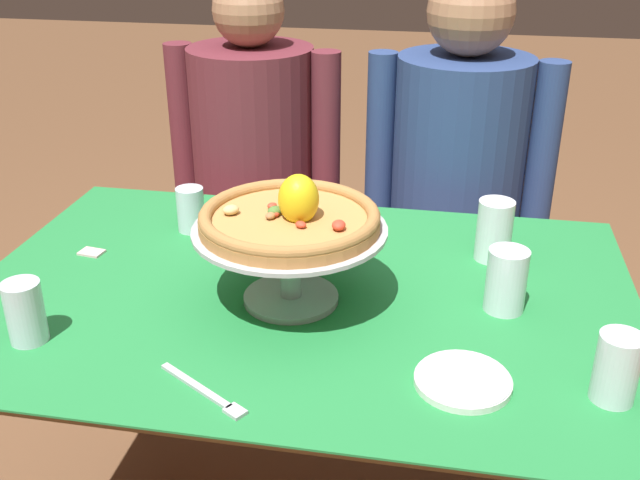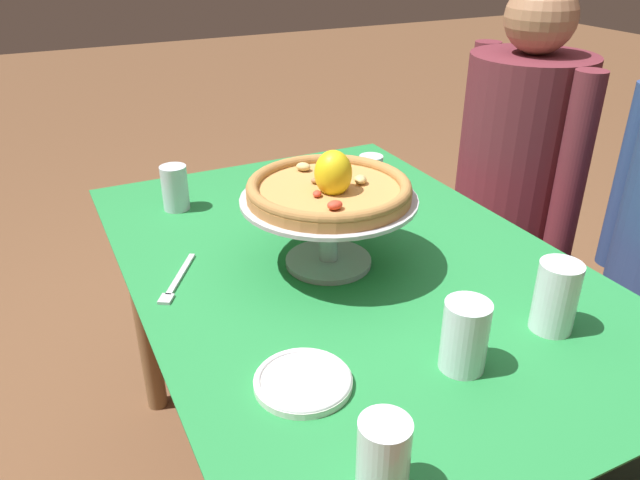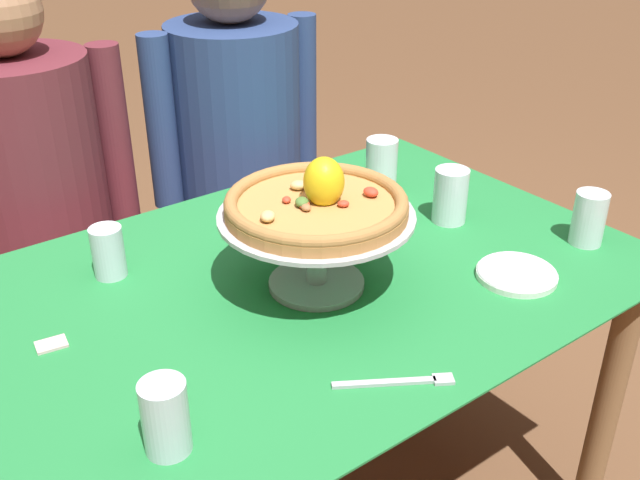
{
  "view_description": "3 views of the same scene",
  "coord_description": "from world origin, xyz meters",
  "px_view_note": "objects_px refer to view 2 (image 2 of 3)",
  "views": [
    {
      "loc": [
        0.27,
        -1.23,
        1.43
      ],
      "look_at": [
        0.03,
        0.02,
        0.82
      ],
      "focal_mm": 41.68,
      "sensor_mm": 36.0,
      "label": 1
    },
    {
      "loc": [
        1.0,
        -0.55,
        1.36
      ],
      "look_at": [
        -0.04,
        -0.05,
        0.76
      ],
      "focal_mm": 34.63,
      "sensor_mm": 36.0,
      "label": 2
    },
    {
      "loc": [
        -0.72,
        -0.99,
        1.46
      ],
      "look_at": [
        -0.0,
        -0.05,
        0.82
      ],
      "focal_mm": 41.51,
      "sensor_mm": 36.0,
      "label": 3
    }
  ],
  "objects_px": {
    "water_glass_side_right": "(462,340)",
    "water_glass_back_left": "(370,177)",
    "water_glass_back_right": "(555,301)",
    "sugar_packet": "(291,179)",
    "water_glass_front_left": "(175,190)",
    "pizza": "(329,187)",
    "side_plate": "(303,381)",
    "pizza_stand": "(329,219)",
    "diner_left": "(512,201)",
    "dinner_fork": "(177,281)",
    "water_glass_front_right": "(383,462)"
  },
  "relations": [
    {
      "from": "pizza_stand",
      "to": "water_glass_side_right",
      "type": "height_order",
      "value": "pizza_stand"
    },
    {
      "from": "pizza_stand",
      "to": "water_glass_back_right",
      "type": "height_order",
      "value": "pizza_stand"
    },
    {
      "from": "water_glass_back_left",
      "to": "side_plate",
      "type": "distance_m",
      "value": 0.78
    },
    {
      "from": "water_glass_back_left",
      "to": "pizza",
      "type": "bearing_deg",
      "value": -42.67
    },
    {
      "from": "pizza_stand",
      "to": "diner_left",
      "type": "bearing_deg",
      "value": 110.02
    },
    {
      "from": "side_plate",
      "to": "diner_left",
      "type": "xyz_separation_m",
      "value": [
        -0.6,
        0.98,
        -0.13
      ]
    },
    {
      "from": "pizza_stand",
      "to": "dinner_fork",
      "type": "bearing_deg",
      "value": -102.22
    },
    {
      "from": "pizza_stand",
      "to": "pizza",
      "type": "distance_m",
      "value": 0.07
    },
    {
      "from": "side_plate",
      "to": "water_glass_back_left",
      "type": "bearing_deg",
      "value": 142.18
    },
    {
      "from": "side_plate",
      "to": "diner_left",
      "type": "height_order",
      "value": "diner_left"
    },
    {
      "from": "pizza",
      "to": "dinner_fork",
      "type": "distance_m",
      "value": 0.36
    },
    {
      "from": "water_glass_side_right",
      "to": "water_glass_back_left",
      "type": "relative_size",
      "value": 1.19
    },
    {
      "from": "pizza",
      "to": "water_glass_front_left",
      "type": "xyz_separation_m",
      "value": [
        -0.42,
        -0.22,
        -0.12
      ]
    },
    {
      "from": "pizza_stand",
      "to": "water_glass_back_right",
      "type": "bearing_deg",
      "value": 33.43
    },
    {
      "from": "pizza_stand",
      "to": "sugar_packet",
      "type": "height_order",
      "value": "pizza_stand"
    },
    {
      "from": "dinner_fork",
      "to": "side_plate",
      "type": "bearing_deg",
      "value": 14.14
    },
    {
      "from": "pizza",
      "to": "sugar_packet",
      "type": "relative_size",
      "value": 6.57
    },
    {
      "from": "pizza_stand",
      "to": "water_glass_front_left",
      "type": "distance_m",
      "value": 0.47
    },
    {
      "from": "pizza_stand",
      "to": "sugar_packet",
      "type": "relative_size",
      "value": 7.14
    },
    {
      "from": "water_glass_front_right",
      "to": "side_plate",
      "type": "xyz_separation_m",
      "value": [
        -0.22,
        -0.01,
        -0.04
      ]
    },
    {
      "from": "diner_left",
      "to": "water_glass_back_right",
      "type": "bearing_deg",
      "value": -38.29
    },
    {
      "from": "water_glass_side_right",
      "to": "water_glass_front_right",
      "type": "relative_size",
      "value": 1.07
    },
    {
      "from": "diner_left",
      "to": "pizza",
      "type": "bearing_deg",
      "value": -69.88
    },
    {
      "from": "water_glass_side_right",
      "to": "pizza",
      "type": "bearing_deg",
      "value": -174.63
    },
    {
      "from": "pizza",
      "to": "water_glass_back_left",
      "type": "bearing_deg",
      "value": 137.33
    },
    {
      "from": "water_glass_front_right",
      "to": "pizza",
      "type": "bearing_deg",
      "value": 159.79
    },
    {
      "from": "water_glass_back_right",
      "to": "sugar_packet",
      "type": "distance_m",
      "value": 0.85
    },
    {
      "from": "water_glass_front_right",
      "to": "sugar_packet",
      "type": "xyz_separation_m",
      "value": [
        -1.01,
        0.32,
        -0.05
      ]
    },
    {
      "from": "pizza_stand",
      "to": "water_glass_side_right",
      "type": "relative_size",
      "value": 2.95
    },
    {
      "from": "diner_left",
      "to": "water_glass_front_left",
      "type": "bearing_deg",
      "value": -97.83
    },
    {
      "from": "water_glass_front_left",
      "to": "side_plate",
      "type": "xyz_separation_m",
      "value": [
        0.74,
        0.01,
        -0.04
      ]
    },
    {
      "from": "water_glass_front_left",
      "to": "water_glass_front_right",
      "type": "distance_m",
      "value": 0.96
    },
    {
      "from": "water_glass_back_left",
      "to": "diner_left",
      "type": "bearing_deg",
      "value": 88.66
    },
    {
      "from": "water_glass_side_right",
      "to": "side_plate",
      "type": "relative_size",
      "value": 0.78
    },
    {
      "from": "water_glass_front_left",
      "to": "sugar_packet",
      "type": "distance_m",
      "value": 0.34
    },
    {
      "from": "water_glass_back_right",
      "to": "water_glass_side_right",
      "type": "bearing_deg",
      "value": -85.49
    },
    {
      "from": "water_glass_side_right",
      "to": "sugar_packet",
      "type": "distance_m",
      "value": 0.86
    },
    {
      "from": "pizza_stand",
      "to": "side_plate",
      "type": "relative_size",
      "value": 2.31
    },
    {
      "from": "dinner_fork",
      "to": "water_glass_back_left",
      "type": "bearing_deg",
      "value": 111.4
    },
    {
      "from": "water_glass_front_left",
      "to": "water_glass_side_right",
      "type": "xyz_separation_m",
      "value": [
        0.81,
        0.25,
        0.0
      ]
    },
    {
      "from": "water_glass_side_right",
      "to": "dinner_fork",
      "type": "height_order",
      "value": "water_glass_side_right"
    },
    {
      "from": "pizza_stand",
      "to": "side_plate",
      "type": "bearing_deg",
      "value": -32.64
    },
    {
      "from": "pizza_stand",
      "to": "water_glass_back_right",
      "type": "distance_m",
      "value": 0.46
    },
    {
      "from": "pizza_stand",
      "to": "water_glass_back_left",
      "type": "height_order",
      "value": "pizza_stand"
    },
    {
      "from": "water_glass_back_right",
      "to": "sugar_packet",
      "type": "xyz_separation_m",
      "value": [
        -0.84,
        -0.13,
        -0.05
      ]
    },
    {
      "from": "pizza",
      "to": "dinner_fork",
      "type": "xyz_separation_m",
      "value": [
        -0.07,
        -0.31,
        -0.17
      ]
    },
    {
      "from": "water_glass_back_right",
      "to": "side_plate",
      "type": "height_order",
      "value": "water_glass_back_right"
    },
    {
      "from": "water_glass_side_right",
      "to": "water_glass_back_right",
      "type": "bearing_deg",
      "value": 94.51
    },
    {
      "from": "water_glass_back_right",
      "to": "sugar_packet",
      "type": "bearing_deg",
      "value": -170.99
    },
    {
      "from": "pizza",
      "to": "water_glass_back_left",
      "type": "height_order",
      "value": "pizza"
    }
  ]
}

